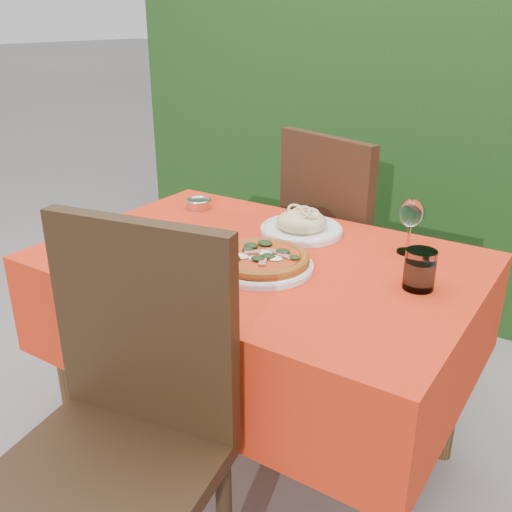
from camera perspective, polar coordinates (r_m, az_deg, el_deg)
The scene contains 11 objects.
ground at distance 2.10m, azimuth 0.31°, elevation -19.07°, with size 60.00×60.00×0.00m, color slate.
hedge at distance 3.03m, azimuth 16.96°, elevation 12.56°, with size 3.20×0.55×1.78m.
dining_table at distance 1.76m, azimuth 0.35°, elevation -4.47°, with size 1.26×0.86×0.75m.
chair_near at distance 1.34m, azimuth -13.38°, elevation -15.81°, with size 0.53×0.53×1.02m.
chair_far at distance 2.30m, azimuth 8.60°, elevation 1.52°, with size 0.58×0.58×1.01m.
pizza_plate at distance 1.60m, azimuth 0.58°, elevation -0.48°, with size 0.35×0.35×0.05m.
pasta_plate at distance 1.87m, azimuth 4.56°, elevation 3.07°, with size 0.27×0.27×0.08m.
water_glass at distance 1.53m, azimuth 16.03°, elevation -1.50°, with size 0.08×0.08×0.11m.
wine_glass at distance 1.74m, azimuth 15.23°, elevation 3.95°, with size 0.07×0.07×0.17m.
fork at distance 1.82m, azimuth -10.44°, elevation 1.40°, with size 0.02×0.18×0.00m, color #B5B6BD.
steel_ramekin at distance 2.13m, azimuth -5.75°, elevation 5.18°, with size 0.08×0.08×0.03m, color silver.
Camera 1 is at (0.85, -1.32, 1.40)m, focal length 40.00 mm.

